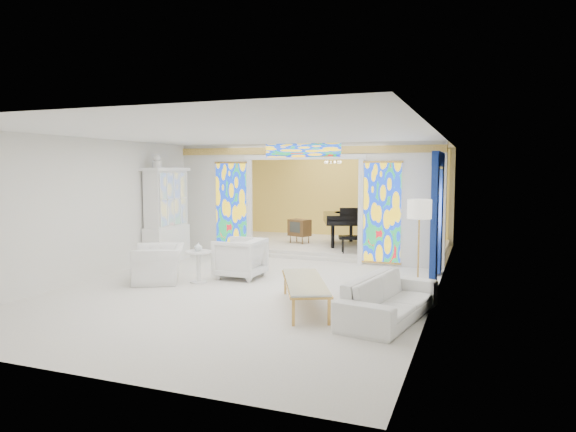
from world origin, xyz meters
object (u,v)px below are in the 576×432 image
at_px(armchair_left, 159,264).
at_px(china_cabinet, 166,216).
at_px(tv_console, 299,228).
at_px(armchair_right, 240,258).
at_px(coffee_table, 305,283).
at_px(grand_piano, 354,218).
at_px(sofa, 389,298).

bearing_deg(armchair_left, china_cabinet, -179.97).
bearing_deg(armchair_left, tv_console, 136.17).
relative_size(armchair_right, coffee_table, 0.43).
relative_size(china_cabinet, tv_console, 3.87).
relative_size(armchair_right, grand_piano, 0.31).
bearing_deg(sofa, armchair_right, 72.30).
xyz_separation_m(armchair_right, grand_piano, (1.43, 4.62, 0.49)).
bearing_deg(grand_piano, china_cabinet, -159.66).
bearing_deg(armchair_left, coffee_table, 46.22).
xyz_separation_m(grand_piano, tv_console, (-1.56, -0.37, -0.29)).
xyz_separation_m(coffee_table, grand_piano, (-0.66, 6.43, 0.49)).
distance_m(armchair_right, coffee_table, 2.76).
xyz_separation_m(armchair_left, tv_console, (1.30, 5.19, 0.26)).
relative_size(sofa, grand_piano, 0.74).
bearing_deg(coffee_table, sofa, -5.56).
xyz_separation_m(armchair_left, sofa, (4.96, -1.02, -0.04)).
bearing_deg(coffee_table, armchair_right, 139.11).
relative_size(coffee_table, tv_console, 3.12).
distance_m(sofa, tv_console, 7.21).
xyz_separation_m(china_cabinet, sofa, (6.17, -3.12, -0.84)).
bearing_deg(tv_console, armchair_left, -82.78).
bearing_deg(sofa, tv_console, 41.70).
distance_m(armchair_right, tv_console, 4.27).
bearing_deg(china_cabinet, grand_piano, 40.32).
bearing_deg(tv_console, china_cabinet, -107.84).
xyz_separation_m(armchair_left, coffee_table, (3.51, -0.88, 0.06)).
relative_size(coffee_table, grand_piano, 0.71).
distance_m(china_cabinet, sofa, 6.96).
bearing_deg(coffee_table, armchair_left, 166.00).
height_order(armchair_right, coffee_table, armchair_right).
xyz_separation_m(coffee_table, tv_console, (-2.21, 6.06, 0.20)).
bearing_deg(grand_piano, tv_console, 173.23).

